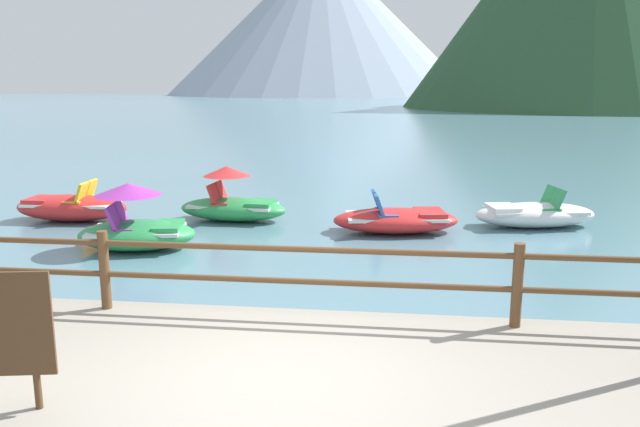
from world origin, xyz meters
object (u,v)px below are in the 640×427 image
object	(u,v)px
pedal_boat_3	(136,227)
pedal_boat_0	(396,220)
pedal_boat_5	(534,214)
pedal_boat_1	(71,207)
pedal_boat_6	(233,203)

from	to	relation	value
pedal_boat_3	pedal_boat_0	bearing A→B (deg)	22.38
pedal_boat_5	pedal_boat_1	bearing A→B (deg)	-176.45
pedal_boat_0	pedal_boat_3	world-z (taller)	pedal_boat_3
pedal_boat_0	pedal_boat_3	xyz separation A→B (m)	(-4.79, -1.97, 0.16)
pedal_boat_0	pedal_boat_6	bearing A→B (deg)	169.38
pedal_boat_3	pedal_boat_5	size ratio (longest dim) A/B	0.85
pedal_boat_5	pedal_boat_6	bearing A→B (deg)	-178.50
pedal_boat_6	pedal_boat_3	bearing A→B (deg)	-113.21
pedal_boat_3	pedal_boat_6	xyz separation A→B (m)	(1.14, 2.66, -0.04)
pedal_boat_6	pedal_boat_5	bearing A→B (deg)	1.50
pedal_boat_1	pedal_boat_3	size ratio (longest dim) A/B	1.09
pedal_boat_5	pedal_boat_6	world-z (taller)	pedal_boat_6
pedal_boat_3	pedal_boat_6	world-z (taller)	pedal_boat_3
pedal_boat_1	pedal_boat_3	world-z (taller)	pedal_boat_3
pedal_boat_0	pedal_boat_3	distance (m)	5.19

